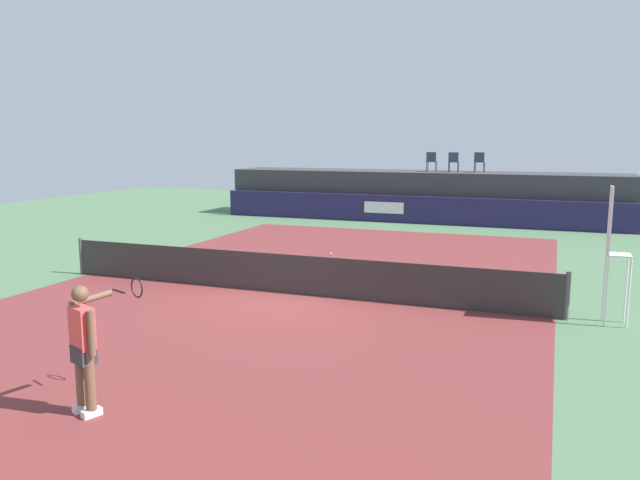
{
  "coord_description": "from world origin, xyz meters",
  "views": [
    {
      "loc": [
        5.87,
        -13.3,
        3.65
      ],
      "look_at": [
        0.04,
        2.0,
        1.0
      ],
      "focal_mm": 34.92,
      "sensor_mm": 36.0,
      "label": 1
    }
  ],
  "objects_px": {
    "net_post_near": "(81,256)",
    "net_post_far": "(567,296)",
    "spectator_chair_left": "(454,161)",
    "umpire_chair": "(614,246)",
    "spectator_chair_center": "(479,161)",
    "spectator_chair_far_left": "(432,161)",
    "tennis_ball": "(331,254)",
    "tennis_player": "(85,345)"
  },
  "relations": [
    {
      "from": "spectator_chair_center",
      "to": "net_post_near",
      "type": "xyz_separation_m",
      "value": [
        -8.77,
        -15.38,
        -2.19
      ]
    },
    {
      "from": "spectator_chair_left",
      "to": "net_post_far",
      "type": "bearing_deg",
      "value": -72.58
    },
    {
      "from": "tennis_ball",
      "to": "spectator_chair_far_left",
      "type": "bearing_deg",
      "value": 82.99
    },
    {
      "from": "umpire_chair",
      "to": "net_post_far",
      "type": "distance_m",
      "value": 1.34
    },
    {
      "from": "tennis_player",
      "to": "tennis_ball",
      "type": "xyz_separation_m",
      "value": [
        -0.9,
        12.1,
        -0.92
      ]
    },
    {
      "from": "umpire_chair",
      "to": "spectator_chair_center",
      "type": "bearing_deg",
      "value": 105.98
    },
    {
      "from": "spectator_chair_far_left",
      "to": "tennis_player",
      "type": "relative_size",
      "value": 0.5
    },
    {
      "from": "spectator_chair_left",
      "to": "spectator_chair_center",
      "type": "xyz_separation_m",
      "value": [
        1.09,
        0.34,
        0.0
      ]
    },
    {
      "from": "umpire_chair",
      "to": "net_post_near",
      "type": "height_order",
      "value": "umpire_chair"
    },
    {
      "from": "net_post_near",
      "to": "tennis_ball",
      "type": "relative_size",
      "value": 14.71
    },
    {
      "from": "net_post_near",
      "to": "spectator_chair_center",
      "type": "bearing_deg",
      "value": 60.31
    },
    {
      "from": "net_post_near",
      "to": "tennis_player",
      "type": "height_order",
      "value": "tennis_player"
    },
    {
      "from": "spectator_chair_far_left",
      "to": "spectator_chair_center",
      "type": "bearing_deg",
      "value": 7.02
    },
    {
      "from": "spectator_chair_center",
      "to": "umpire_chair",
      "type": "distance_m",
      "value": 16.05
    },
    {
      "from": "spectator_chair_left",
      "to": "net_post_near",
      "type": "xyz_separation_m",
      "value": [
        -7.68,
        -15.05,
        -2.19
      ]
    },
    {
      "from": "tennis_player",
      "to": "tennis_ball",
      "type": "distance_m",
      "value": 12.17
    },
    {
      "from": "net_post_near",
      "to": "tennis_player",
      "type": "bearing_deg",
      "value": -47.89
    },
    {
      "from": "net_post_far",
      "to": "tennis_ball",
      "type": "bearing_deg",
      "value": 143.83
    },
    {
      "from": "spectator_chair_left",
      "to": "net_post_far",
      "type": "relative_size",
      "value": 0.89
    },
    {
      "from": "spectator_chair_left",
      "to": "spectator_chair_center",
      "type": "bearing_deg",
      "value": 17.09
    },
    {
      "from": "net_post_near",
      "to": "net_post_far",
      "type": "height_order",
      "value": "same"
    },
    {
      "from": "umpire_chair",
      "to": "spectator_chair_left",
      "type": "bearing_deg",
      "value": 110.07
    },
    {
      "from": "spectator_chair_left",
      "to": "umpire_chair",
      "type": "relative_size",
      "value": 0.32
    },
    {
      "from": "net_post_far",
      "to": "umpire_chair",
      "type": "bearing_deg",
      "value": -0.34
    },
    {
      "from": "tennis_ball",
      "to": "spectator_chair_center",
      "type": "bearing_deg",
      "value": 72.05
    },
    {
      "from": "spectator_chair_left",
      "to": "net_post_far",
      "type": "distance_m",
      "value": 15.92
    },
    {
      "from": "spectator_chair_center",
      "to": "net_post_near",
      "type": "bearing_deg",
      "value": -119.69
    },
    {
      "from": "umpire_chair",
      "to": "net_post_far",
      "type": "height_order",
      "value": "umpire_chair"
    },
    {
      "from": "net_post_near",
      "to": "tennis_ball",
      "type": "distance_m",
      "value": 7.46
    },
    {
      "from": "spectator_chair_far_left",
      "to": "tennis_ball",
      "type": "distance_m",
      "value": 10.45
    },
    {
      "from": "spectator_chair_far_left",
      "to": "umpire_chair",
      "type": "xyz_separation_m",
      "value": [
        6.51,
        -15.13,
        -1.11
      ]
    },
    {
      "from": "spectator_chair_far_left",
      "to": "tennis_player",
      "type": "xyz_separation_m",
      "value": [
        -0.33,
        -22.14,
        -1.73
      ]
    },
    {
      "from": "spectator_chair_far_left",
      "to": "tennis_player",
      "type": "height_order",
      "value": "spectator_chair_far_left"
    },
    {
      "from": "spectator_chair_far_left",
      "to": "net_post_far",
      "type": "height_order",
      "value": "spectator_chair_far_left"
    },
    {
      "from": "umpire_chair",
      "to": "tennis_ball",
      "type": "relative_size",
      "value": 40.59
    },
    {
      "from": "spectator_chair_left",
      "to": "tennis_player",
      "type": "height_order",
      "value": "spectator_chair_left"
    },
    {
      "from": "tennis_ball",
      "to": "spectator_chair_left",
      "type": "bearing_deg",
      "value": 77.32
    },
    {
      "from": "spectator_chair_left",
      "to": "net_post_near",
      "type": "distance_m",
      "value": 17.04
    },
    {
      "from": "net_post_near",
      "to": "tennis_ball",
      "type": "bearing_deg",
      "value": 43.11
    },
    {
      "from": "spectator_chair_far_left",
      "to": "tennis_ball",
      "type": "xyz_separation_m",
      "value": [
        -1.23,
        -10.03,
        -2.66
      ]
    },
    {
      "from": "spectator_chair_far_left",
      "to": "umpire_chair",
      "type": "height_order",
      "value": "spectator_chair_far_left"
    },
    {
      "from": "umpire_chair",
      "to": "net_post_near",
      "type": "bearing_deg",
      "value": 179.98
    }
  ]
}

